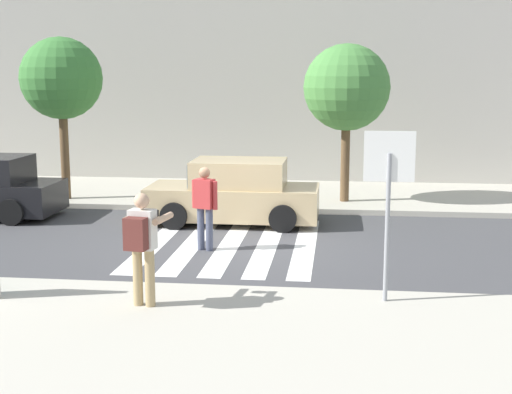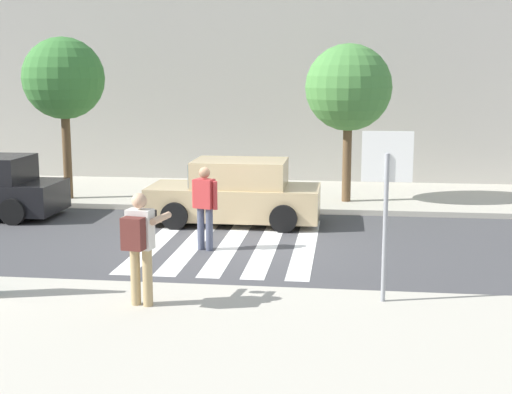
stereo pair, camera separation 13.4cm
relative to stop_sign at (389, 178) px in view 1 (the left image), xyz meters
name	(u,v)px [view 1 (the left image)]	position (x,y,z in m)	size (l,w,h in m)	color
ground_plane	(229,246)	(-3.02, 3.71, -2.05)	(120.00, 120.00, 0.00)	#424244
sidewalk_near	(153,359)	(-3.02, -2.49, -1.98)	(60.00, 6.00, 0.14)	#B2AD9E
sidewalk_far	(260,195)	(-3.02, 9.71, -1.98)	(60.00, 4.80, 0.14)	#B2AD9E
building_facade_far	(274,69)	(-3.02, 14.11, 1.66)	(56.00, 4.00, 7.42)	#ADA89E
crosswalk_stripe_0	(157,242)	(-4.62, 3.91, -2.05)	(0.44, 5.20, 0.01)	silver
crosswalk_stripe_1	(194,243)	(-3.82, 3.91, -2.05)	(0.44, 5.20, 0.01)	silver
crosswalk_stripe_2	(230,244)	(-3.02, 3.91, -2.05)	(0.44, 5.20, 0.01)	silver
crosswalk_stripe_3	(268,245)	(-2.22, 3.91, -2.05)	(0.44, 5.20, 0.01)	silver
crosswalk_stripe_4	(305,246)	(-1.42, 3.91, -2.05)	(0.44, 5.20, 0.01)	silver
stop_sign	(389,178)	(0.00, 0.00, 0.00)	(0.76, 0.08, 2.62)	gray
photographer_with_backpack	(142,240)	(-3.64, -0.69, -0.88)	(0.67, 0.90, 1.72)	tan
pedestrian_crossing	(205,204)	(-3.45, 3.32, -1.08)	(0.55, 0.35, 1.72)	#474C60
parked_car_tan	(235,194)	(-3.22, 6.01, -1.33)	(4.10, 1.92, 1.55)	tan
street_tree_west	(61,79)	(-8.27, 8.06, 1.37)	(2.22, 2.22, 4.42)	brown
street_tree_center	(347,88)	(-0.58, 8.55, 1.14)	(2.31, 2.31, 4.23)	brown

